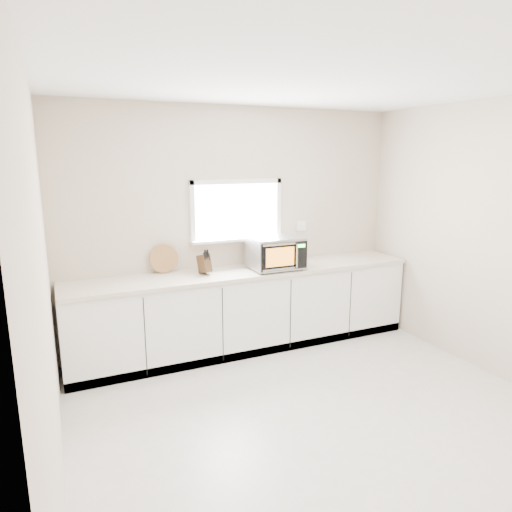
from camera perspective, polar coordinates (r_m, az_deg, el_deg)
ground at (r=4.03m, az=8.97°, el=-20.01°), size 4.00×4.00×0.00m
back_wall at (r=5.25m, az=-2.46°, el=3.71°), size 4.00×0.17×2.70m
cabinets at (r=5.21m, az=-1.16°, el=-6.84°), size 3.92×0.60×0.88m
countertop at (r=5.06m, az=-1.13°, el=-1.96°), size 3.92×0.64×0.04m
microwave at (r=5.06m, az=2.50°, el=0.47°), size 0.57×0.47×0.36m
knife_block at (r=4.88m, az=-6.47°, el=-0.92°), size 0.14×0.21×0.27m
cutting_board at (r=5.00m, az=-11.44°, el=-0.32°), size 0.31×0.07×0.31m
coffee_grinder at (r=5.30m, az=5.08°, el=0.17°), size 0.16×0.16×0.24m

